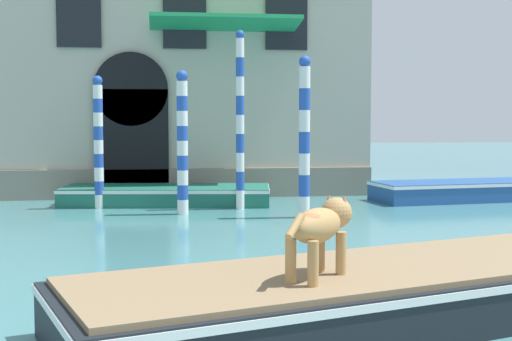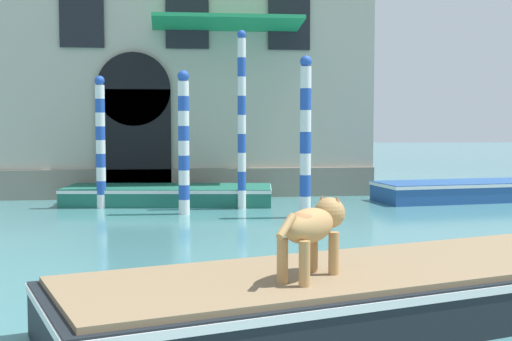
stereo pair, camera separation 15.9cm
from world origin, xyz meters
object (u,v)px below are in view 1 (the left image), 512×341
object	(u,v)px
mooring_pole_2	(98,142)
boat_foreground	(398,289)
mooring_pole_1	(240,120)
mooring_pole_3	(304,136)
dog_on_deck	(321,226)
boat_moored_near_palazzo	(167,195)
boat_moored_far	(480,190)
mooring_pole_0	(182,142)

from	to	relation	value
mooring_pole_2	boat_foreground	bearing A→B (deg)	-68.24
boat_foreground	mooring_pole_1	size ratio (longest dim) A/B	1.81
mooring_pole_1	mooring_pole_3	distance (m)	2.11
dog_on_deck	mooring_pole_3	xyz separation A→B (m)	(1.57, 8.53, 0.67)
boat_moored_near_palazzo	mooring_pole_1	bearing A→B (deg)	-28.58
boat_foreground	mooring_pole_3	size ratio (longest dim) A/B	2.18
boat_foreground	mooring_pole_2	bearing A→B (deg)	93.83
dog_on_deck	boat_moored_near_palazzo	xyz separation A→B (m)	(-1.43, 11.48, -0.90)
boat_moored_far	mooring_pole_0	size ratio (longest dim) A/B	1.85
boat_foreground	dog_on_deck	distance (m)	1.41
boat_moored_near_palazzo	mooring_pole_3	size ratio (longest dim) A/B	1.53
mooring_pole_0	mooring_pole_3	xyz separation A→B (m)	(2.66, -0.90, 0.14)
boat_foreground	mooring_pole_0	xyz separation A→B (m)	(-2.09, 8.87, 1.34)
boat_foreground	mooring_pole_0	bearing A→B (deg)	85.33
mooring_pole_3	dog_on_deck	bearing A→B (deg)	-100.46
dog_on_deck	boat_foreground	bearing A→B (deg)	-21.39
dog_on_deck	mooring_pole_2	xyz separation A→B (m)	(-3.08, 10.80, 0.50)
mooring_pole_1	mooring_pole_2	xyz separation A→B (m)	(-3.41, 0.60, -0.54)
boat_moored_far	mooring_pole_0	bearing A→B (deg)	-174.67
mooring_pole_2	mooring_pole_0	bearing A→B (deg)	-34.46
mooring_pole_3	mooring_pole_0	bearing A→B (deg)	161.25
boat_moored_near_palazzo	boat_moored_far	size ratio (longest dim) A/B	0.90
mooring_pole_0	mooring_pole_3	world-z (taller)	mooring_pole_3
mooring_pole_0	mooring_pole_1	bearing A→B (deg)	28.50
mooring_pole_1	mooring_pole_3	size ratio (longest dim) A/B	1.20
dog_on_deck	mooring_pole_0	xyz separation A→B (m)	(-1.08, 9.43, 0.53)
mooring_pole_2	mooring_pole_3	world-z (taller)	mooring_pole_3
dog_on_deck	mooring_pole_3	size ratio (longest dim) A/B	0.28
dog_on_deck	boat_moored_far	xyz separation A→B (m)	(7.00, 11.26, -0.87)
mooring_pole_0	mooring_pole_2	bearing A→B (deg)	145.54
boat_moored_far	boat_foreground	bearing A→B (deg)	-126.68
boat_foreground	dog_on_deck	world-z (taller)	dog_on_deck
mooring_pole_2	boat_moored_far	bearing A→B (deg)	2.63
mooring_pole_0	mooring_pole_1	size ratio (longest dim) A/B	0.76
boat_moored_near_palazzo	boat_moored_far	xyz separation A→B (m)	(8.43, -0.22, 0.03)
boat_foreground	boat_moored_far	world-z (taller)	boat_foreground
boat_foreground	boat_moored_near_palazzo	world-z (taller)	boat_foreground
boat_foreground	boat_moored_far	xyz separation A→B (m)	(5.99, 10.71, -0.05)
boat_moored_near_palazzo	mooring_pole_3	xyz separation A→B (m)	(3.01, -2.95, 1.57)
dog_on_deck	mooring_pole_1	bearing A→B (deg)	37.85
boat_moored_near_palazzo	mooring_pole_0	bearing A→B (deg)	-72.92
boat_foreground	mooring_pole_1	xyz separation A→B (m)	(-0.68, 9.64, 1.84)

